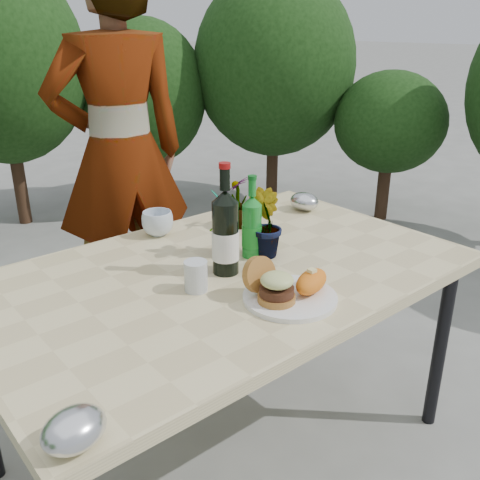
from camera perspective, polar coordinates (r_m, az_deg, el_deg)
ground at (r=2.20m, az=-1.43°, el=-21.07°), size 80.00×80.00×0.00m
patio_table at (r=1.80m, az=-1.64°, el=-4.79°), size 1.60×1.00×0.75m
dinner_plate at (r=1.59m, az=5.34°, el=-6.12°), size 0.28×0.28×0.01m
burger_stack at (r=1.54m, az=3.46°, el=-4.77°), size 0.11×0.16×0.11m
sweet_potato at (r=1.61m, az=7.62°, el=-4.41°), size 0.17×0.12×0.06m
grilled_veg at (r=1.65m, az=3.51°, el=-4.17°), size 0.08×0.05×0.03m
wine_bottle at (r=1.70m, az=-1.57°, el=0.66°), size 0.09×0.09×0.37m
sparkling_water at (r=1.84m, az=1.27°, el=1.35°), size 0.07×0.07×0.29m
plastic_cup at (r=1.63m, az=-4.72°, el=-3.85°), size 0.07×0.07×0.09m
seedling_left at (r=1.85m, az=-1.82°, el=1.89°), size 0.15×0.15×0.23m
seedling_mid at (r=1.84m, az=2.59°, el=1.76°), size 0.12×0.14×0.23m
seedling_right at (r=2.12m, az=-0.22°, el=4.07°), size 0.16×0.16×0.20m
blue_bowl at (r=2.07m, az=-8.79°, el=1.77°), size 0.15×0.15×0.09m
foil_packet_left at (r=1.13m, az=-17.30°, el=-18.72°), size 0.15×0.13×0.08m
foil_packet_right at (r=2.34m, az=6.87°, el=4.11°), size 0.12×0.14×0.08m
person at (r=2.65m, az=-12.64°, el=8.90°), size 0.75×0.56×1.85m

